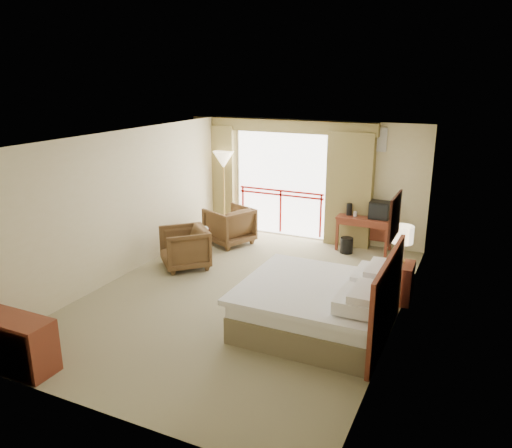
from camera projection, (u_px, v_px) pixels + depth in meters
The scene contains 29 objects.
floor at pixel (247, 295), 8.60m from camera, with size 7.00×7.00×0.00m, color #857D5A.
ceiling at pixel (246, 137), 7.83m from camera, with size 7.00×7.00×0.00m, color white.
wall_back at pixel (314, 181), 11.25m from camera, with size 5.00×5.00×0.00m, color beige.
wall_front at pixel (98, 305), 5.18m from camera, with size 5.00×5.00×0.00m, color beige.
wall_left at pixel (125, 204), 9.23m from camera, with size 7.00×7.00×0.00m, color beige.
wall_right at pixel (401, 240), 7.20m from camera, with size 7.00×7.00×0.00m, color beige.
balcony_door at pixel (281, 184), 11.60m from camera, with size 2.40×2.40×0.00m, color white.
balcony_railing at pixel (281, 201), 11.69m from camera, with size 2.09×0.03×1.02m.
curtain_left at pixel (217, 177), 12.14m from camera, with size 1.00×0.26×2.50m, color olive.
curtain_right at pixel (349, 190), 10.80m from camera, with size 1.00×0.26×2.50m, color olive.
valance at pixel (280, 126), 11.13m from camera, with size 4.40×0.22×0.28m, color olive.
hvac_vent at pixel (375, 139), 10.41m from camera, with size 0.50×0.04×0.50m, color silver.
bed at pixel (320, 305), 7.36m from camera, with size 2.13×2.06×0.97m.
headboard at pixel (387, 300), 6.89m from camera, with size 0.06×2.10×1.30m, color maroon.
framed_art at pixel (395, 217), 6.55m from camera, with size 0.04×0.72×0.60m.
nightstand at pixel (398, 282), 8.31m from camera, with size 0.46×0.55×0.66m, color maroon.
table_lamp at pixel (403, 235), 8.12m from camera, with size 0.35×0.35×0.61m.
phone at pixel (395, 264), 8.09m from camera, with size 0.20×0.16×0.09m, color black.
desk at pixel (365, 224), 10.69m from camera, with size 1.14×0.55×0.75m.
tv at pixel (380, 210), 10.42m from camera, with size 0.41×0.33×0.37m.
coffee_maker at pixel (349, 209), 10.70m from camera, with size 0.12×0.12×0.26m, color black.
cup at pixel (355, 214), 10.62m from camera, with size 0.08×0.08×0.11m, color white.
wastebasket at pixel (347, 245), 10.59m from camera, with size 0.27×0.27×0.34m, color black.
armchair_far at pixel (230, 243), 11.24m from camera, with size 0.89×0.91×0.83m, color #4C341E.
armchair_near at pixel (186, 267), 9.86m from camera, with size 0.85×0.88×0.80m, color #4C341E.
side_table at pixel (200, 236), 10.69m from camera, with size 0.44×0.44×0.48m.
book at pixel (200, 229), 10.64m from camera, with size 0.17×0.23×0.02m, color white.
floor_lamp at pixel (224, 163), 11.70m from camera, with size 0.49×0.49×1.93m.
dresser at pixel (15, 344), 6.35m from camera, with size 1.07×0.45×0.71m.
Camera 1 is at (3.49, -7.08, 3.64)m, focal length 35.00 mm.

